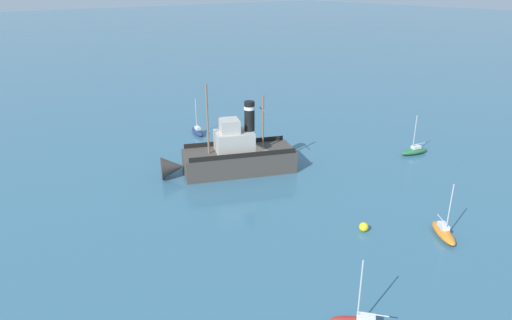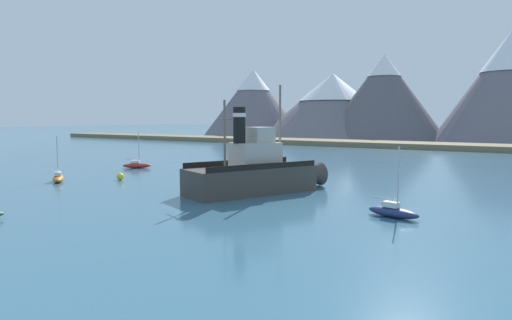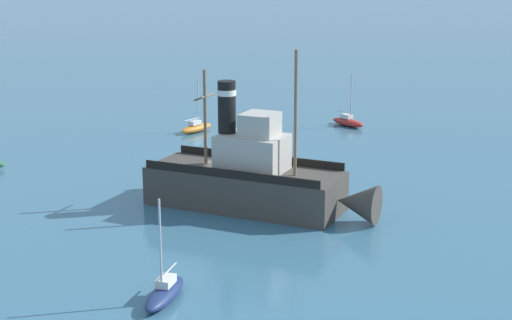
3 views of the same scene
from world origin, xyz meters
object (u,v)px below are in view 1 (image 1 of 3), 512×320
at_px(mooring_buoy, 364,227).
at_px(old_tugboat, 234,156).
at_px(sailboat_navy, 198,131).
at_px(sailboat_orange, 444,232).
at_px(sailboat_green, 414,151).

bearing_deg(mooring_buoy, old_tugboat, 3.99).
xyz_separation_m(sailboat_navy, mooring_buoy, (-30.77, 2.48, -0.03)).
distance_m(sailboat_navy, sailboat_orange, 35.44).
height_order(sailboat_green, mooring_buoy, sailboat_green).
bearing_deg(sailboat_navy, sailboat_green, -143.92).
distance_m(old_tugboat, sailboat_navy, 14.20).
distance_m(old_tugboat, sailboat_green, 22.28).
distance_m(sailboat_orange, mooring_buoy, 6.43).
bearing_deg(old_tugboat, sailboat_navy, -15.07).
xyz_separation_m(sailboat_green, sailboat_orange, (-12.60, 14.60, 0.00)).
height_order(sailboat_navy, sailboat_green, same).
distance_m(old_tugboat, sailboat_orange, 22.51).
distance_m(sailboat_green, mooring_buoy, 20.68).
bearing_deg(sailboat_green, sailboat_navy, 36.08).
bearing_deg(mooring_buoy, sailboat_orange, -135.88).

